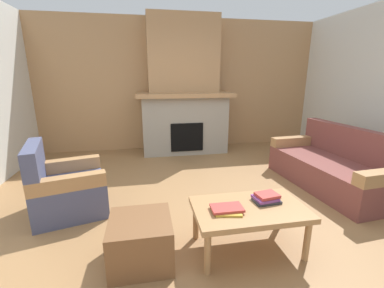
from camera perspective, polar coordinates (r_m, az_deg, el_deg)
name	(u,v)px	position (r m, az deg, el deg)	size (l,w,h in m)	color
ground	(218,212)	(3.13, 5.87, -14.95)	(9.00, 9.00, 0.00)	olive
wall_back_wood_panel	(181,85)	(5.65, -2.47, 12.94)	(6.00, 0.12, 2.70)	tan
fireplace	(184,96)	(5.29, -1.86, 10.78)	(1.90, 0.82, 2.70)	gray
couch	(333,167)	(4.20, 29.00, -4.59)	(0.98, 1.86, 0.85)	brown
armchair	(65,188)	(3.35, -26.45, -8.88)	(0.93, 0.93, 0.85)	#474C6B
coffee_table	(249,212)	(2.43, 12.61, -14.62)	(1.00, 0.60, 0.43)	#A87A4C
ottoman	(141,241)	(2.37, -11.33, -20.40)	(0.52, 0.52, 0.40)	brown
book_stack_near_edge	(227,209)	(2.29, 7.88, -14.20)	(0.28, 0.24, 0.04)	gold
book_stack_center	(266,198)	(2.51, 16.27, -11.50)	(0.24, 0.20, 0.08)	#2D2D33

